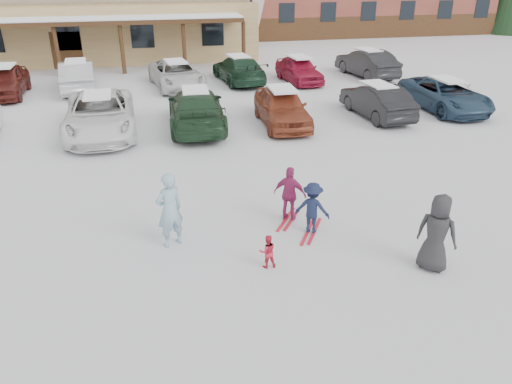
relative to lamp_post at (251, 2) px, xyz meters
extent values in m
plane|color=white|center=(-4.77, -24.38, -3.59)|extent=(160.00, 160.00, 0.00)
cube|color=tan|center=(-13.77, 3.62, -1.79)|extent=(28.00, 10.00, 3.60)
cube|color=#422814|center=(-13.77, -2.58, -0.69)|extent=(25.20, 2.60, 0.25)
cube|color=#422814|center=(11.23, 6.66, -2.69)|extent=(24.00, 0.10, 1.80)
cylinder|color=black|center=(0.00, 0.00, -0.53)|extent=(0.16, 0.16, 6.12)
cylinder|color=black|center=(25.23, 7.62, -2.93)|extent=(0.60, 0.60, 1.32)
cylinder|color=black|center=(1.23, 19.62, -3.05)|extent=(0.60, 0.60, 1.08)
cylinder|color=black|center=(29.23, 21.62, -2.90)|extent=(0.60, 0.60, 1.38)
imported|color=#88ADC0|center=(-6.63, -23.80, -2.66)|extent=(0.81, 0.71, 1.87)
imported|color=red|center=(-4.59, -25.19, -3.19)|extent=(0.39, 0.30, 0.80)
imported|color=#131B38|center=(-3.16, -23.90, -2.92)|extent=(1.01, 0.87, 1.35)
cube|color=red|center=(-3.16, -23.90, -3.58)|extent=(0.87, 1.32, 0.03)
imported|color=#9D275D|center=(-3.53, -23.15, -2.84)|extent=(0.93, 0.78, 1.49)
cube|color=red|center=(-3.53, -23.15, -3.58)|extent=(0.93, 1.29, 0.03)
imported|color=#272629|center=(-1.02, -25.99, -2.69)|extent=(1.02, 1.03, 1.79)
imported|color=white|center=(-8.89, -14.84, -2.81)|extent=(2.87, 5.76, 1.57)
imported|color=#1F3D25|center=(-5.16, -14.80, -2.82)|extent=(2.37, 5.42, 1.55)
imported|color=brown|center=(-1.70, -15.13, -2.84)|extent=(1.85, 4.45, 1.51)
imported|color=black|center=(2.58, -14.84, -2.88)|extent=(1.89, 4.41, 1.41)
imported|color=navy|center=(6.05, -14.43, -2.90)|extent=(2.59, 5.12, 1.39)
imported|color=maroon|center=(-13.88, -7.85, -2.84)|extent=(1.91, 4.45, 1.50)
imported|color=#B8B9BE|center=(-10.54, -7.42, -2.83)|extent=(2.08, 4.77, 1.52)
imported|color=silver|center=(-5.53, -7.76, -2.90)|extent=(3.03, 5.27, 1.38)
imported|color=#183623|center=(-2.10, -7.15, -2.88)|extent=(2.62, 5.12, 1.42)
imported|color=#A81939|center=(1.14, -7.82, -2.90)|extent=(2.08, 4.22, 1.38)
imported|color=black|center=(5.35, -7.23, -2.83)|extent=(2.34, 4.83, 1.53)
camera|label=1|loc=(-6.74, -34.36, 2.72)|focal=35.00mm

